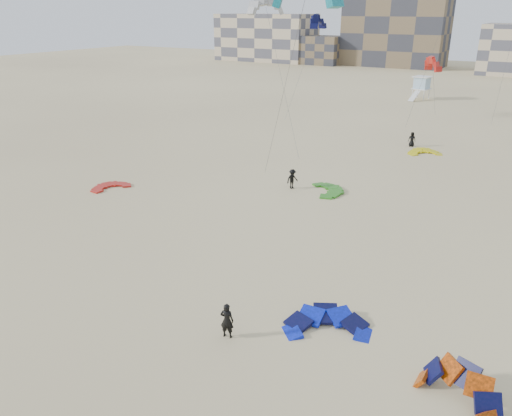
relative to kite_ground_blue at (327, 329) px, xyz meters
The scene contains 16 objects.
ground 6.54m from the kite_ground_blue, 131.95° to the right, with size 320.00×320.00×0.00m, color beige.
kite_ground_blue is the anchor object (origin of this frame).
kite_ground_orange 6.93m from the kite_ground_blue, 15.57° to the right, with size 3.69×2.67×2.53m, color #FF540A, non-canonical shape.
kite_ground_red 27.70m from the kite_ground_blue, 158.61° to the left, with size 3.21×3.41×0.42m, color red, non-canonical shape.
kite_ground_green 21.10m from the kite_ground_blue, 112.98° to the left, with size 3.73×3.95×0.44m, color #2F9321, non-canonical shape.
kite_ground_yellow 36.97m from the kite_ground_blue, 95.70° to the left, with size 3.49×3.63×0.75m, color #DAE60D, non-canonical shape.
kitesurfer_main 5.23m from the kite_ground_blue, 142.14° to the right, with size 0.70×0.46×1.91m, color black.
kitesurfer_c 21.70m from the kite_ground_blue, 121.47° to the left, with size 1.18×0.68×1.83m, color black.
kitesurfer_e 39.77m from the kite_ground_blue, 98.41° to the left, with size 0.85×0.55×1.74m, color black.
kite_fly_grey 39.25m from the kite_ground_blue, 124.69° to the left, with size 9.70×7.91×16.13m.
kite_fly_navy 55.10m from the kite_ground_blue, 115.15° to the left, with size 3.80×9.28×13.90m.
kite_fly_red 55.65m from the kite_ground_blue, 97.96° to the left, with size 5.22×5.20×8.43m.
lifeguard_tower_far 75.52m from the kite_ground_blue, 100.08° to the left, with size 3.38×5.86×4.08m.
condo_west_a 145.74m from the kite_ground_blue, 120.72° to the left, with size 30.00×15.00×14.00m, color beige.
condo_west_b 133.93m from the kite_ground_blue, 104.90° to the left, with size 28.00×14.00×18.00m, color brown.
condo_fill_left 134.67m from the kite_ground_blue, 113.82° to the left, with size 12.00×10.00×8.00m, color brown.
Camera 1 is at (12.19, -15.55, 15.32)m, focal length 35.00 mm.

